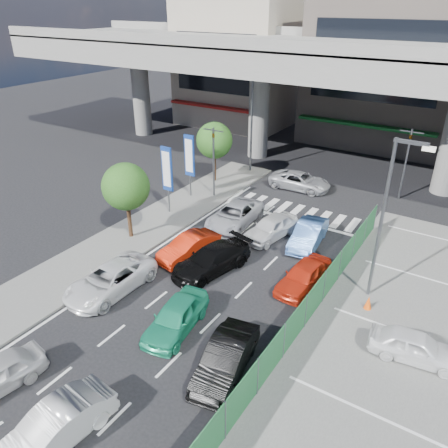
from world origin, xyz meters
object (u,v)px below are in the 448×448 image
Objects in this scene: traffic_light_left at (213,145)px; traffic_cone at (368,302)px; crossing_wagon_silver at (300,181)px; sedan_black_mid at (212,260)px; taxi_orange_right at (304,276)px; signboard_near at (167,171)px; tree_far at (214,141)px; traffic_light_right at (409,147)px; street_lamp_left at (254,116)px; wagon_silver_front_left at (234,215)px; sedan_white_front_mid at (271,227)px; parked_sedan_white at (416,346)px; sedan_white_mid_left at (110,280)px; street_lamp_right at (388,209)px; hatch_white_back_mid at (54,428)px; hatch_black_mid_right at (226,359)px; taxi_orange_left at (189,247)px; kei_truck_front_right at (308,234)px; signboard_far at (189,157)px; tree_near at (126,187)px.

traffic_light_left reaches higher than traffic_cone.
crossing_wagon_silver is at bearing 126.27° from traffic_cone.
sedan_black_mid reaches higher than taxi_orange_right.
tree_far reaches higher than signboard_near.
traffic_light_right reaches higher than taxi_orange_right.
street_lamp_left reaches higher than wagon_silver_front_left.
sedan_white_front_mid reaches higher than parked_sedan_white.
crossing_wagon_silver is at bearing 31.46° from parked_sedan_white.
traffic_light_left is 1.43× the size of parked_sedan_white.
traffic_light_right reaches higher than sedan_white_mid_left.
parked_sedan_white is at bearing -30.36° from traffic_light_left.
street_lamp_right is 1.91× the size of hatch_white_back_mid.
signboard_near reaches higher than wagon_silver_front_left.
sedan_white_mid_left reaches higher than parked_sedan_white.
street_lamp_left is at bearing 133.55° from taxi_orange_right.
hatch_black_mid_right is (7.71, -1.43, 0.00)m from sedan_white_mid_left.
sedan_white_mid_left and sedan_black_mid have the same top height.
sedan_black_mid is (-4.50, 5.68, 0.00)m from hatch_black_mid_right.
hatch_black_mid_right is (3.08, 5.61, 0.00)m from hatch_white_back_mid.
taxi_orange_left is at bearing 76.11° from parked_sedan_white.
traffic_light_left reaches higher than taxi_orange_left.
street_lamp_left is at bearing 39.33° from parked_sedan_white.
crossing_wagon_silver is (-5.16, 18.81, -0.04)m from hatch_black_mid_right.
tree_far reaches higher than hatch_white_back_mid.
kei_truck_front_right is (6.48, 9.68, 0.00)m from sedan_white_mid_left.
tree_far is (-13.30, -4.50, -0.55)m from traffic_light_right.
hatch_white_back_mid is 0.84× the size of wagon_silver_front_left.
signboard_near reaches higher than sedan_white_mid_left.
sedan_white_mid_left is (-11.16, -6.63, -4.08)m from street_lamp_right.
signboard_far reaches higher than kei_truck_front_right.
sedan_black_mid is 1.02× the size of crossing_wagon_silver.
signboard_far is 0.98× the size of tree_near.
crossing_wagon_silver is 1.28× the size of parked_sedan_white.
street_lamp_right is 15.69m from hatch_white_back_mid.
hatch_black_mid_right is 1.06× the size of taxi_orange_left.
traffic_light_right is 1.05× the size of wagon_silver_front_left.
tree_far is at bearing 145.34° from kei_truck_front_right.
signboard_near is 10.76m from crossing_wagon_silver.
kei_truck_front_right is at bearing -10.88° from signboard_far.
taxi_orange_left is at bearing 179.42° from sedan_black_mid.
tree_far is at bearing 146.16° from taxi_orange_right.
street_lamp_left reaches higher than taxi_orange_right.
hatch_black_mid_right is at bearing -167.20° from crossing_wagon_silver.
crossing_wagon_silver is (-3.93, 7.70, -0.04)m from kei_truck_front_right.
tree_far is (-1.47, -3.50, -1.38)m from street_lamp_left.
tree_near is 1.21× the size of taxi_orange_left.
sedan_white_front_mid is 0.87× the size of crossing_wagon_silver.
wagon_silver_front_left is (-1.77, 5.27, 0.00)m from sedan_black_mid.
tree_near reaches higher than kei_truck_front_right.
taxi_orange_right is (7.99, 5.51, -0.01)m from sedan_white_mid_left.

